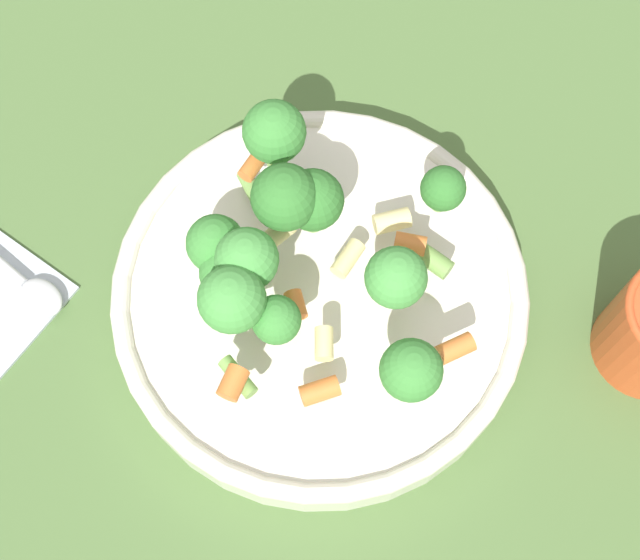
# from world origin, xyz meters

# --- Properties ---
(ground_plane) EXTENTS (3.00, 3.00, 0.00)m
(ground_plane) POSITION_xyz_m (0.00, 0.00, 0.00)
(ground_plane) COLOR #4C6B38
(bowl) EXTENTS (0.30, 0.30, 0.04)m
(bowl) POSITION_xyz_m (0.00, 0.00, 0.02)
(bowl) COLOR silver
(bowl) RESTS_ON ground_plane
(pasta_salad) EXTENTS (0.22, 0.22, 0.09)m
(pasta_salad) POSITION_xyz_m (0.01, 0.01, 0.10)
(pasta_salad) COLOR #8CB766
(pasta_salad) RESTS_ON bowl
(spoon) EXTENTS (0.17, 0.04, 0.01)m
(spoon) POSITION_xyz_m (0.17, 0.16, 0.01)
(spoon) COLOR silver
(spoon) RESTS_ON napkin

